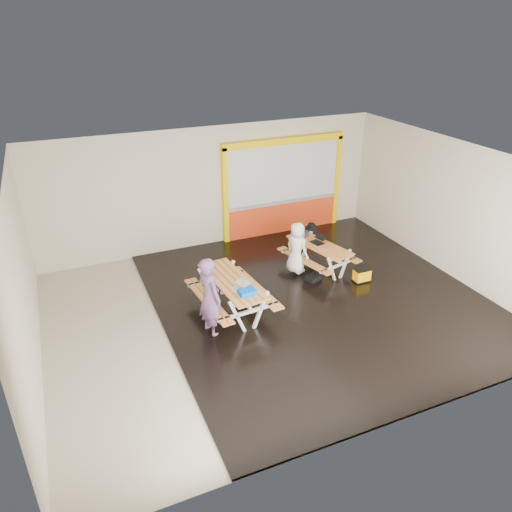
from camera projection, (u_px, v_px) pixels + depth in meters
name	position (u px, v px, depth m)	size (l,w,h in m)	color
room	(272.00, 242.00, 10.54)	(10.02, 8.02, 3.52)	#B7AE9B
deck	(318.00, 298.00, 11.75)	(7.50, 7.98, 0.05)	black
kiosk	(283.00, 189.00, 14.68)	(3.88, 0.16, 3.00)	#E54017
picnic_table_left	(232.00, 288.00, 10.92)	(1.66, 2.29, 0.87)	#C17B37
picnic_table_right	(319.00, 250.00, 12.82)	(1.72, 2.17, 0.77)	#C17B37
person_left	(210.00, 297.00, 10.12)	(0.66, 0.43, 1.81)	#67446C
person_right	(297.00, 248.00, 12.48)	(0.67, 0.44, 1.37)	white
laptop_left	(240.00, 287.00, 10.47)	(0.45, 0.43, 0.16)	silver
laptop_right	(319.00, 241.00, 12.83)	(0.45, 0.41, 0.16)	black
blue_pouch	(247.00, 292.00, 10.28)	(0.36, 0.25, 0.11)	blue
toolbox	(302.00, 234.00, 13.13)	(0.37, 0.24, 0.20)	black
backpack	(311.00, 232.00, 13.66)	(0.31, 0.23, 0.48)	black
dark_case	(314.00, 277.00, 12.48)	(0.37, 0.28, 0.14)	black
fluke_bag	(362.00, 275.00, 12.36)	(0.43, 0.28, 0.37)	black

